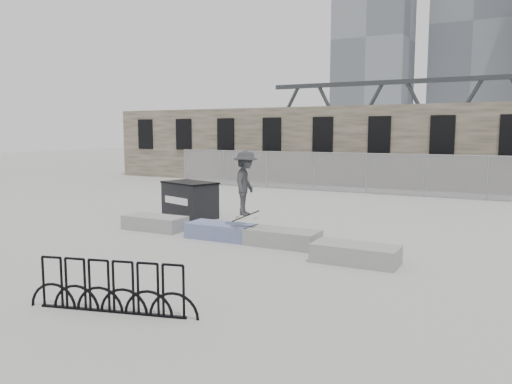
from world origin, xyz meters
TOP-DOWN VIEW (x-y plane):
  - ground at (0.00, 0.00)m, footprint 120.00×120.00m
  - stone_wall at (0.00, 16.24)m, footprint 36.00×2.58m
  - chainlink_fence at (-0.00, 12.50)m, footprint 22.06×0.06m
  - planter_far_left at (-3.37, 0.26)m, footprint 2.00×0.90m
  - planter_center_left at (-0.84, 0.11)m, footprint 2.00×0.90m
  - planter_center_right at (1.11, 0.08)m, footprint 2.00×0.90m
  - planter_offset at (3.37, -0.75)m, footprint 2.00×0.90m
  - dumpster at (-3.71, 2.64)m, footprint 2.24×1.76m
  - bike_rack at (0.61, -5.82)m, footprint 3.05×0.84m
  - skyline_towers at (-1.01, 93.81)m, footprint 58.00×28.00m
  - skateboarder at (0.04, -0.02)m, footprint 0.94×1.28m

SIDE VIEW (x-z plane):
  - ground at x=0.00m, z-range 0.00..0.00m
  - planter_far_left at x=-3.37m, z-range 0.02..0.46m
  - planter_center_left at x=-0.84m, z-range 0.02..0.46m
  - planter_center_right at x=1.11m, z-range 0.02..0.46m
  - planter_offset at x=3.37m, z-range 0.02..0.46m
  - bike_rack at x=0.61m, z-range -0.01..0.89m
  - dumpster at x=-3.71m, z-range 0.01..1.30m
  - chainlink_fence at x=0.00m, z-range 0.03..2.05m
  - skateboarder at x=0.04m, z-range 0.67..2.65m
  - stone_wall at x=0.00m, z-range 0.01..4.51m
  - skyline_towers at x=-1.01m, z-range -3.21..44.79m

